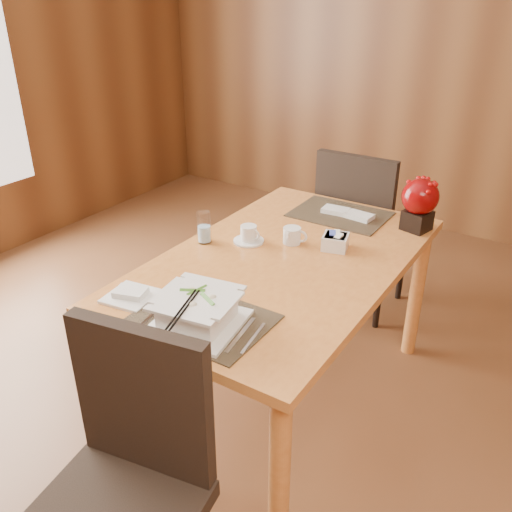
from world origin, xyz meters
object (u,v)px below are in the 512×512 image
Objects in this scene: dining_table at (283,278)px; sugar_caddy at (335,242)px; berry_decor at (420,201)px; coffee_cup at (249,235)px; water_glass at (204,227)px; near_chair at (125,475)px; bread_plate at (131,296)px; soup_setting at (198,312)px; far_chair at (360,225)px; creamer_jug at (292,235)px.

dining_table is 14.37× the size of sugar_caddy.
coffee_cup is at bearing -137.69° from berry_decor.
water_glass is 0.98m from berry_decor.
near_chair is (0.09, -1.04, -0.11)m from dining_table.
near_chair is (0.40, -0.47, -0.21)m from bread_plate.
near_chair is at bearing -74.57° from coffee_cup.
water_glass is at bearing -146.95° from coffee_cup.
water_glass is (-0.38, 0.53, 0.01)m from soup_setting.
sugar_caddy is at bearing -120.99° from berry_decor.
dining_table is at bearing -13.44° from coffee_cup.
far_chair is at bearing 91.93° from dining_table.
creamer_jug is at bearing 89.36° from far_chair.
berry_decor is at bearing 140.03° from far_chair.
bread_plate is (-0.45, -0.77, -0.03)m from sugar_caddy.
soup_setting is 1.52m from far_chair.
bread_plate is at bearing -119.14° from creamer_jug.
soup_setting is 3.19× the size of creamer_jug.
sugar_caddy is (0.13, 0.78, -0.02)m from soup_setting.
near_chair is at bearing -92.16° from sugar_caddy.
soup_setting reaches higher than coffee_cup.
soup_setting is 1.91× the size of bread_plate.
near_chair is at bearing -99.68° from berry_decor.
berry_decor is 1.46× the size of bread_plate.
near_chair reaches higher than soup_setting.
berry_decor is (0.58, 0.53, 0.11)m from coffee_cup.
coffee_cup is at bearing -157.57° from sugar_caddy.
sugar_caddy is (0.18, 0.05, -0.00)m from creamer_jug.
far_chair reaches higher than coffee_cup.
coffee_cup is (-0.21, 0.05, 0.13)m from dining_table.
creamer_jug is (0.17, 0.09, 0.00)m from coffee_cup.
water_glass reaches higher than coffee_cup.
coffee_cup is 0.19m from creamer_jug.
far_chair reaches higher than creamer_jug.
water_glass is at bearing -157.81° from creamer_jug.
sugar_caddy is 0.89m from bread_plate.
far_chair reaches higher than water_glass.
berry_decor is at bearing 37.61° from creamer_jug.
water_glass is 1.35× the size of sugar_caddy.
coffee_cup is 1.29× the size of sugar_caddy.
water_glass reaches higher than creamer_jug.
soup_setting reaches higher than creamer_jug.
dining_table is at bearing -126.00° from sugar_caddy.
coffee_cup is at bearing 80.95° from bread_plate.
coffee_cup is 0.96× the size of water_glass.
dining_table is 0.20m from creamer_jug.
sugar_caddy is at bearing 59.78° from bread_plate.
near_chair is (-0.05, -1.24, -0.24)m from sugar_caddy.
soup_setting is 0.53m from near_chair.
coffee_cup is 0.14× the size of near_chair.
dining_table is 6.12× the size of berry_decor.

